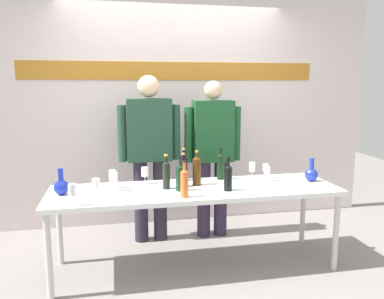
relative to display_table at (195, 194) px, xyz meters
The scene contains 23 objects.
ground_plane 0.68m from the display_table, ahead, with size 10.00×10.00×0.00m, color gray.
back_wall 1.52m from the display_table, 90.00° to the left, with size 4.79×0.11×3.00m.
display_table is the anchor object (origin of this frame).
decanter_blue_left 1.13m from the display_table, behind, with size 0.12×0.12×0.22m.
decanter_blue_right 1.12m from the display_table, ahead, with size 0.12×0.12×0.22m.
presenter_left 0.83m from the display_table, 115.68° to the left, with size 0.63×0.22×1.71m.
presenter_right 0.81m from the display_table, 64.32° to the left, with size 0.60×0.22×1.66m.
wine_bottle_0 0.33m from the display_table, 120.44° to the right, with size 0.06×0.06×0.30m.
wine_bottle_1 0.33m from the display_table, 25.91° to the right, with size 0.07×0.07×0.29m.
wine_bottle_2 0.23m from the display_table, 162.93° to the right, with size 0.07×0.07×0.30m.
wine_bottle_3 0.35m from the display_table, 99.53° to the left, with size 0.07×0.07×0.31m.
wine_bottle_4 0.22m from the display_table, 133.43° to the left, with size 0.07×0.07×0.30m.
wine_bottle_5 0.22m from the display_table, 72.08° to the left, with size 0.08×0.08×0.31m.
wine_bottle_6 0.31m from the display_table, behind, with size 0.06×0.06×0.30m.
wine_bottle_7 0.45m from the display_table, 41.86° to the left, with size 0.07×0.07×0.31m.
wine_glass_left_0 0.72m from the display_table, behind, with size 0.07×0.07×0.17m.
wine_glass_left_1 0.74m from the display_table, 167.42° to the left, with size 0.06×0.06×0.16m.
wine_glass_left_2 1.05m from the display_table, 163.73° to the right, with size 0.06×0.06×0.17m.
wine_glass_left_3 0.51m from the display_table, 149.15° to the left, with size 0.06×0.06×0.15m.
wine_glass_left_4 0.86m from the display_table, behind, with size 0.06×0.06×0.16m.
wine_glass_right_0 0.73m from the display_table, ahead, with size 0.06×0.06×0.14m.
wine_glass_right_1 0.78m from the display_table, 16.20° to the left, with size 0.06×0.06×0.14m.
wine_glass_right_2 0.64m from the display_table, 17.72° to the left, with size 0.06×0.06×0.17m.
Camera 1 is at (-0.67, -3.17, 1.64)m, focal length 35.98 mm.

